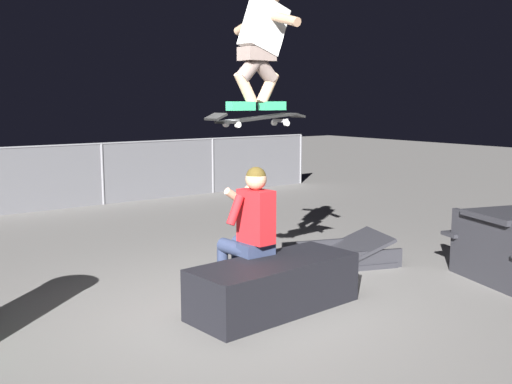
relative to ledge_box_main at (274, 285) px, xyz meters
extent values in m
plane|color=slate|center=(-0.25, 0.17, -0.23)|extent=(40.00, 40.00, 0.00)
cube|color=black|center=(0.00, 0.00, 0.00)|extent=(1.66, 0.76, 0.46)
cube|color=#2D3856|center=(-0.01, 0.27, 0.29)|extent=(0.32, 0.20, 0.12)
cube|color=red|center=(-0.01, 0.27, 0.60)|extent=(0.23, 0.35, 0.50)
sphere|color=tan|center=(-0.01, 0.27, 0.95)|extent=(0.20, 0.20, 0.20)
sphere|color=#4F3F19|center=(-0.01, 0.27, 0.97)|extent=(0.19, 0.19, 0.19)
cylinder|color=red|center=(-0.21, 0.31, 0.68)|extent=(0.20, 0.09, 0.29)
cylinder|color=tan|center=(-0.14, 0.42, 0.78)|extent=(0.24, 0.09, 0.19)
cylinder|color=red|center=(0.19, 0.34, 0.68)|extent=(0.20, 0.09, 0.29)
cylinder|color=tan|center=(0.10, 0.44, 0.78)|extent=(0.24, 0.09, 0.19)
cylinder|color=#2D3856|center=(-0.11, 0.46, 0.27)|extent=(0.17, 0.41, 0.14)
cylinder|color=#2D3856|center=(-0.13, 0.66, 0.02)|extent=(0.11, 0.11, 0.42)
cube|color=#2D9E66|center=(-0.13, 0.71, -0.19)|extent=(0.12, 0.27, 0.08)
cylinder|color=#2D3856|center=(0.07, 0.47, 0.27)|extent=(0.17, 0.41, 0.14)
cylinder|color=#2D3856|center=(0.05, 0.67, 0.02)|extent=(0.11, 0.11, 0.42)
cube|color=#2D9E66|center=(0.05, 0.72, -0.19)|extent=(0.12, 0.27, 0.08)
cube|color=black|center=(0.00, 0.27, 1.51)|extent=(0.80, 0.22, 0.09)
cube|color=black|center=(0.45, 0.28, 1.53)|extent=(0.13, 0.20, 0.05)
cube|color=black|center=(-0.45, 0.26, 1.53)|extent=(0.12, 0.20, 0.06)
cube|color=#99999E|center=(0.28, 0.28, 1.49)|extent=(0.07, 0.16, 0.03)
cylinder|color=white|center=(0.28, 0.37, 1.46)|extent=(0.05, 0.03, 0.05)
cylinder|color=white|center=(0.29, 0.19, 1.46)|extent=(0.05, 0.03, 0.05)
cube|color=#99999E|center=(-0.28, 0.26, 1.49)|extent=(0.07, 0.16, 0.03)
cylinder|color=white|center=(-0.28, 0.35, 1.46)|extent=(0.05, 0.03, 0.05)
cylinder|color=white|center=(-0.27, 0.17, 1.46)|extent=(0.05, 0.03, 0.05)
cube|color=#2D9E66|center=(0.18, 0.27, 1.62)|extent=(0.26, 0.11, 0.08)
cube|color=#2D9E66|center=(-0.18, 0.27, 1.62)|extent=(0.26, 0.11, 0.08)
cylinder|color=tan|center=(0.13, 0.27, 1.78)|extent=(0.24, 0.11, 0.31)
cylinder|color=#6A5B55|center=(0.06, 0.27, 1.98)|extent=(0.34, 0.14, 0.33)
cylinder|color=tan|center=(-0.12, 0.27, 1.78)|extent=(0.24, 0.11, 0.31)
cylinder|color=#6A5B55|center=(-0.05, 0.27, 1.98)|extent=(0.34, 0.14, 0.33)
cube|color=#6A5B55|center=(0.00, 0.27, 2.08)|extent=(0.30, 0.21, 0.12)
cube|color=white|center=(0.08, 0.27, 2.32)|extent=(0.46, 0.23, 0.52)
cylinder|color=tan|center=(0.10, 0.49, 2.38)|extent=(0.09, 0.45, 0.19)
cylinder|color=tan|center=(0.11, 0.05, 2.38)|extent=(0.09, 0.45, 0.19)
cube|color=#28282D|center=(1.61, 0.78, -0.20)|extent=(1.29, 1.07, 0.06)
cube|color=#28282D|center=(1.61, 0.78, -0.11)|extent=(1.26, 1.05, 0.45)
cube|color=#28282D|center=(1.61, 1.12, -0.12)|extent=(0.95, 0.38, 0.22)
cube|color=#28282D|center=(1.61, 0.43, -0.12)|extent=(0.95, 0.38, 0.22)
cube|color=#28282D|center=(3.14, -0.41, 0.19)|extent=(1.69, 0.74, 0.04)
cube|color=#28282D|center=(2.25, -0.71, 0.13)|extent=(0.39, 1.07, 0.72)
cylinder|color=slate|center=(0.95, 6.32, 0.33)|extent=(0.05, 0.05, 1.13)
cylinder|color=slate|center=(3.35, 6.32, 0.33)|extent=(0.05, 0.05, 1.13)
cylinder|color=slate|center=(5.75, 6.32, 0.33)|extent=(0.05, 0.05, 1.13)
cylinder|color=slate|center=(-0.25, 6.32, 0.89)|extent=(12.00, 0.04, 0.04)
cube|color=#59595E|center=(-0.25, 6.32, 0.33)|extent=(12.00, 0.01, 1.13)
camera|label=1|loc=(-3.26, -4.13, 1.67)|focal=41.92mm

